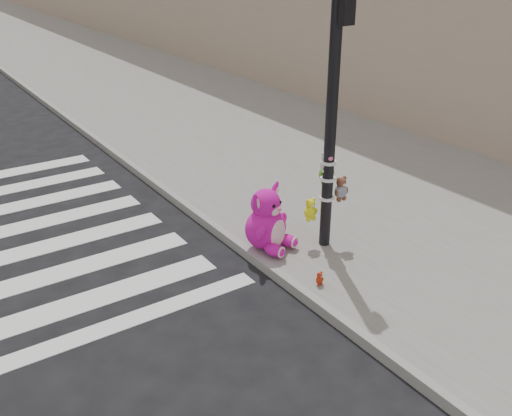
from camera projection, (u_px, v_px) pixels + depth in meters
ground at (244, 389)px, 5.97m from camera, size 120.00×120.00×0.00m
sidewalk_near at (200, 108)px, 16.00m from camera, size 7.00×80.00×0.14m
curb_edge at (79, 128)px, 14.25m from camera, size 0.12×80.00×0.15m
signal_pole at (330, 136)px, 7.90m from camera, size 0.67×0.50×4.00m
pink_bunny at (267, 223)px, 8.29m from camera, size 0.82×0.88×0.99m
red_teddy at (319, 278)px, 7.50m from camera, size 0.14×0.10×0.19m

